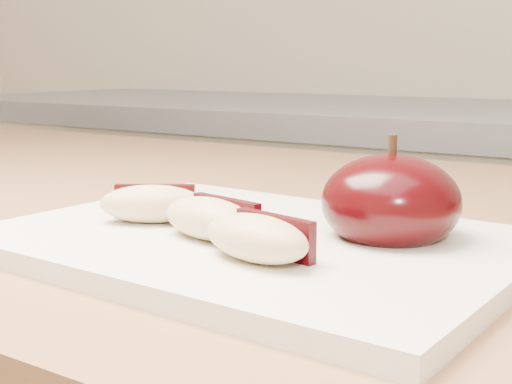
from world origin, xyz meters
The scene contains 5 objects.
cutting_board centered at (0.01, 0.36, 0.91)m, with size 0.31×0.22×0.01m, color silver.
apple_half centered at (0.08, 0.40, 0.93)m, with size 0.10×0.10×0.07m.
apple_wedge_a centered at (-0.06, 0.35, 0.92)m, with size 0.07×0.06×0.02m.
apple_wedge_b centered at (0.00, 0.34, 0.92)m, with size 0.07×0.04×0.02m.
apple_wedge_c centered at (0.05, 0.31, 0.92)m, with size 0.07×0.04×0.02m.
Camera 1 is at (0.24, 0.02, 1.01)m, focal length 50.00 mm.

